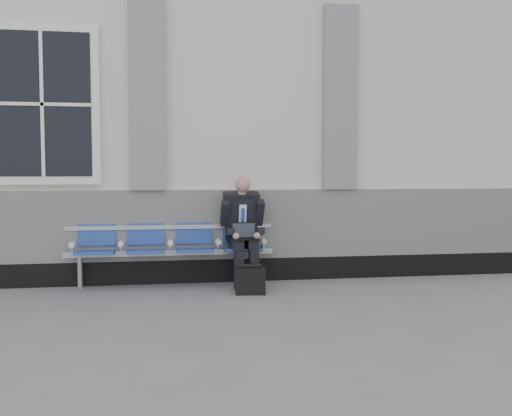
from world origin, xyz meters
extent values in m
cube|color=beige|center=(0.00, 3.50, 2.10)|extent=(14.00, 4.00, 4.20)
cube|color=black|center=(0.00, 1.47, 0.15)|extent=(14.00, 0.10, 0.30)
cube|color=silver|center=(0.00, 1.46, 0.75)|extent=(14.00, 0.08, 0.90)
cube|color=gray|center=(1.60, 1.44, 2.40)|extent=(0.45, 0.14, 2.40)
cube|color=gray|center=(4.10, 1.44, 2.40)|extent=(0.45, 0.14, 2.40)
cube|color=white|center=(0.35, 1.46, 2.25)|extent=(1.35, 0.10, 1.95)
cube|color=black|center=(0.35, 1.41, 2.25)|extent=(1.15, 0.02, 1.75)
cube|color=#9EA0A3|center=(1.87, 1.30, 0.42)|extent=(2.60, 0.07, 0.07)
cube|color=#9EA0A3|center=(1.87, 1.42, 0.73)|extent=(2.60, 0.05, 0.05)
cylinder|color=#9EA0A3|center=(0.77, 1.30, 0.20)|extent=(0.06, 0.06, 0.39)
cylinder|color=#9EA0A3|center=(2.97, 1.30, 0.20)|extent=(0.06, 0.06, 0.39)
cube|color=navy|center=(0.97, 1.22, 0.45)|extent=(0.46, 0.42, 0.07)
cube|color=navy|center=(0.97, 1.43, 0.71)|extent=(0.46, 0.10, 0.40)
cube|color=navy|center=(1.57, 1.22, 0.45)|extent=(0.46, 0.42, 0.07)
cube|color=navy|center=(1.57, 1.43, 0.71)|extent=(0.46, 0.10, 0.40)
cube|color=navy|center=(2.17, 1.22, 0.45)|extent=(0.46, 0.42, 0.07)
cube|color=navy|center=(2.17, 1.43, 0.71)|extent=(0.46, 0.10, 0.40)
cube|color=navy|center=(2.77, 1.22, 0.45)|extent=(0.46, 0.42, 0.07)
cube|color=navy|center=(2.77, 1.43, 0.71)|extent=(0.46, 0.10, 0.40)
cylinder|color=white|center=(0.69, 1.25, 0.55)|extent=(0.07, 0.12, 0.07)
cylinder|color=white|center=(1.27, 1.25, 0.55)|extent=(0.07, 0.12, 0.07)
cylinder|color=white|center=(1.87, 1.25, 0.55)|extent=(0.07, 0.12, 0.07)
cylinder|color=white|center=(2.47, 1.25, 0.55)|extent=(0.07, 0.12, 0.07)
cylinder|color=white|center=(3.05, 1.25, 0.55)|extent=(0.07, 0.12, 0.07)
cube|color=black|center=(2.69, 0.87, 0.04)|extent=(0.11, 0.24, 0.08)
cube|color=black|center=(2.88, 0.88, 0.04)|extent=(0.11, 0.24, 0.08)
cube|color=black|center=(2.69, 0.93, 0.25)|extent=(0.12, 0.12, 0.47)
cube|color=black|center=(2.88, 0.93, 0.25)|extent=(0.12, 0.12, 0.47)
cube|color=black|center=(2.68, 1.13, 0.53)|extent=(0.15, 0.42, 0.13)
cube|color=black|center=(2.87, 1.14, 0.53)|extent=(0.15, 0.42, 0.13)
cube|color=black|center=(2.77, 1.32, 0.84)|extent=(0.40, 0.33, 0.58)
cube|color=#C2E9FF|center=(2.77, 1.21, 0.86)|extent=(0.10, 0.09, 0.33)
cube|color=#2A34C8|center=(2.77, 1.20, 0.84)|extent=(0.04, 0.07, 0.27)
cube|color=black|center=(2.77, 1.29, 1.12)|extent=(0.45, 0.24, 0.13)
cylinder|color=tan|center=(2.77, 1.24, 1.18)|extent=(0.10, 0.10, 0.09)
sphere|color=tan|center=(2.77, 1.19, 1.27)|extent=(0.19, 0.19, 0.19)
cube|color=black|center=(2.55, 1.22, 0.91)|extent=(0.10, 0.27, 0.34)
cube|color=black|center=(2.99, 1.24, 0.91)|extent=(0.10, 0.27, 0.34)
cube|color=black|center=(2.59, 1.05, 0.69)|extent=(0.09, 0.29, 0.13)
cube|color=black|center=(2.96, 1.07, 0.69)|extent=(0.09, 0.29, 0.13)
sphere|color=tan|center=(2.65, 0.93, 0.65)|extent=(0.08, 0.08, 0.08)
sphere|color=tan|center=(2.91, 0.94, 0.65)|extent=(0.08, 0.08, 0.08)
cube|color=black|center=(2.78, 1.00, 0.61)|extent=(0.31, 0.22, 0.02)
cube|color=black|center=(2.78, 1.11, 0.71)|extent=(0.31, 0.10, 0.20)
cube|color=black|center=(2.78, 1.10, 0.71)|extent=(0.28, 0.07, 0.17)
cube|color=black|center=(2.79, 0.64, 0.16)|extent=(0.37, 0.19, 0.31)
cylinder|color=black|center=(2.79, 0.64, 0.33)|extent=(0.28, 0.09, 0.06)
camera|label=1|loc=(1.82, -5.88, 1.44)|focal=40.00mm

